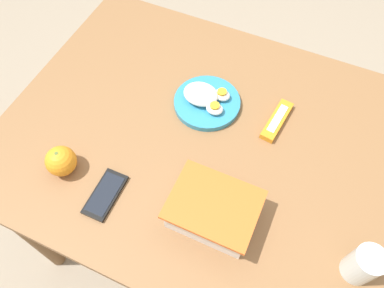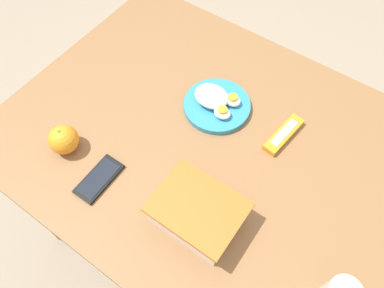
# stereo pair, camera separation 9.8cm
# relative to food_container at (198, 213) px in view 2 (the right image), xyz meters

# --- Properties ---
(ground_plane) EXTENTS (10.00, 10.00, 0.00)m
(ground_plane) POSITION_rel_food_container_xyz_m (0.06, -0.21, -0.81)
(ground_plane) COLOR gray
(table) EXTENTS (1.21, 0.87, 0.77)m
(table) POSITION_rel_food_container_xyz_m (0.06, -0.21, -0.13)
(table) COLOR brown
(table) RESTS_ON ground_plane
(food_container) EXTENTS (0.20, 0.16, 0.08)m
(food_container) POSITION_rel_food_container_xyz_m (0.00, 0.00, 0.00)
(food_container) COLOR white
(food_container) RESTS_ON table
(orange_fruit) EXTENTS (0.08, 0.08, 0.08)m
(orange_fruit) POSITION_rel_food_container_xyz_m (0.40, 0.04, 0.01)
(orange_fruit) COLOR orange
(orange_fruit) RESTS_ON table
(rice_plate) EXTENTS (0.19, 0.19, 0.06)m
(rice_plate) POSITION_rel_food_container_xyz_m (0.15, -0.31, -0.01)
(rice_plate) COLOR teal
(rice_plate) RESTS_ON table
(candy_bar) EXTENTS (0.06, 0.15, 0.02)m
(candy_bar) POSITION_rel_food_container_xyz_m (-0.06, -0.33, -0.02)
(candy_bar) COLOR orange
(candy_bar) RESTS_ON table
(cell_phone) EXTENTS (0.06, 0.13, 0.01)m
(cell_phone) POSITION_rel_food_container_xyz_m (0.27, 0.06, -0.03)
(cell_phone) COLOR black
(cell_phone) RESTS_ON table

